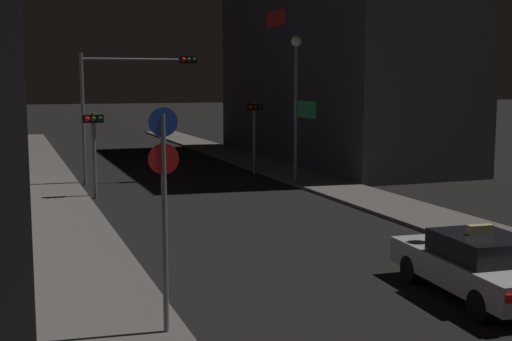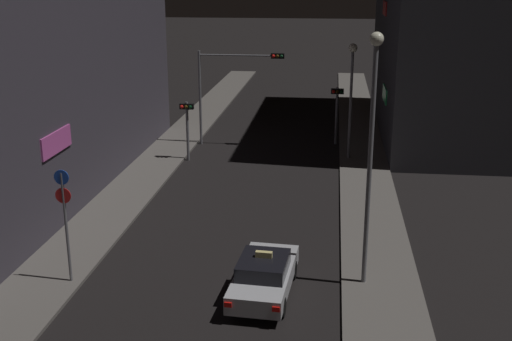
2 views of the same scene
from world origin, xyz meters
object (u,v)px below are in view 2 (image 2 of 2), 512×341
object	(u,v)px
sign_pole_left	(65,216)
traffic_light_overhead	(231,78)
traffic_light_right_kerb	(337,104)
taxi	(264,275)
street_lamp_near_block	(372,132)
street_lamp_far_block	(352,81)
traffic_light_left_kerb	(187,119)

from	to	relation	value
sign_pole_left	traffic_light_overhead	bearing A→B (deg)	82.34
traffic_light_overhead	traffic_light_right_kerb	world-z (taller)	traffic_light_overhead
traffic_light_right_kerb	taxi	bearing A→B (deg)	-96.60
traffic_light_overhead	sign_pole_left	distance (m)	19.79
traffic_light_right_kerb	street_lamp_near_block	bearing A→B (deg)	-87.01
street_lamp_near_block	street_lamp_far_block	world-z (taller)	street_lamp_near_block
traffic_light_left_kerb	street_lamp_near_block	bearing A→B (deg)	-56.77
taxi	sign_pole_left	distance (m)	7.08
taxi	street_lamp_far_block	size ratio (longest dim) A/B	0.69
taxi	street_lamp_far_block	xyz separation A→B (m)	(3.12, 17.04, 3.91)
traffic_light_left_kerb	sign_pole_left	xyz separation A→B (m)	(-0.66, -15.77, 0.06)
taxi	traffic_light_overhead	size ratio (longest dim) A/B	0.77
taxi	sign_pole_left	size ratio (longest dim) A/B	1.12
traffic_light_overhead	traffic_light_left_kerb	distance (m)	4.61
traffic_light_left_kerb	street_lamp_near_block	world-z (taller)	street_lamp_near_block
sign_pole_left	traffic_light_left_kerb	bearing A→B (deg)	87.61
traffic_light_overhead	traffic_light_left_kerb	world-z (taller)	traffic_light_overhead
sign_pole_left	street_lamp_near_block	xyz separation A→B (m)	(10.23, 1.16, 2.96)
traffic_light_overhead	street_lamp_near_block	distance (m)	19.92
traffic_light_left_kerb	street_lamp_far_block	world-z (taller)	street_lamp_far_block
traffic_light_right_kerb	sign_pole_left	bearing A→B (deg)	-114.15
traffic_light_left_kerb	taxi	bearing A→B (deg)	-68.58
traffic_light_overhead	sign_pole_left	world-z (taller)	traffic_light_overhead
traffic_light_overhead	traffic_light_left_kerb	xyz separation A→B (m)	(-1.97, -3.76, -1.79)
traffic_light_left_kerb	traffic_light_overhead	bearing A→B (deg)	62.35
traffic_light_left_kerb	street_lamp_far_block	bearing A→B (deg)	7.84
traffic_light_right_kerb	street_lamp_far_block	bearing A→B (deg)	-77.95
traffic_light_left_kerb	street_lamp_near_block	size ratio (longest dim) A/B	0.40
street_lamp_near_block	street_lamp_far_block	size ratio (longest dim) A/B	1.30
street_lamp_far_block	traffic_light_overhead	bearing A→B (deg)	161.31
traffic_light_left_kerb	traffic_light_right_kerb	bearing A→B (deg)	29.20
traffic_light_left_kerb	traffic_light_right_kerb	xyz separation A→B (m)	(8.56, 4.78, 0.13)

